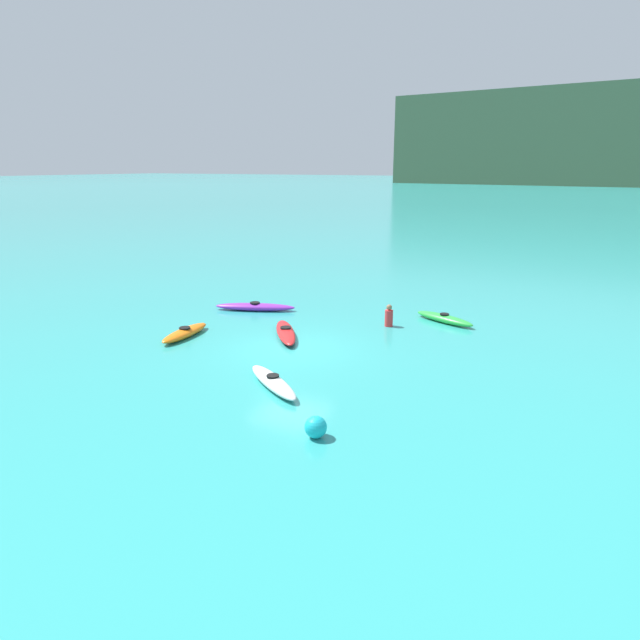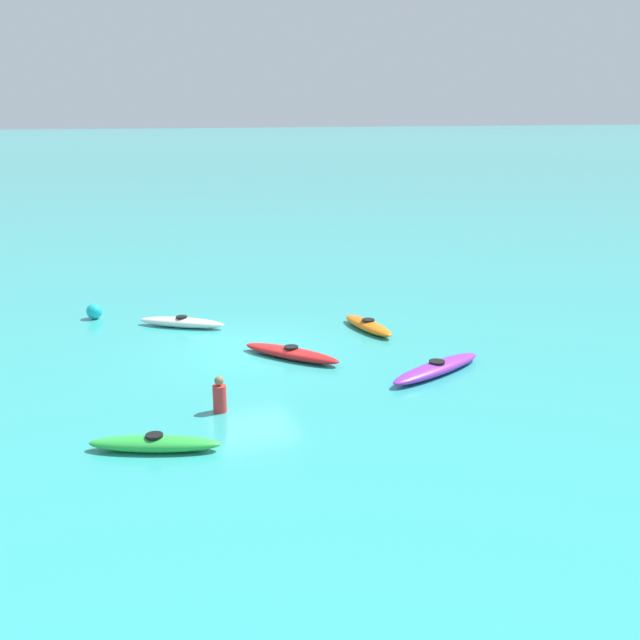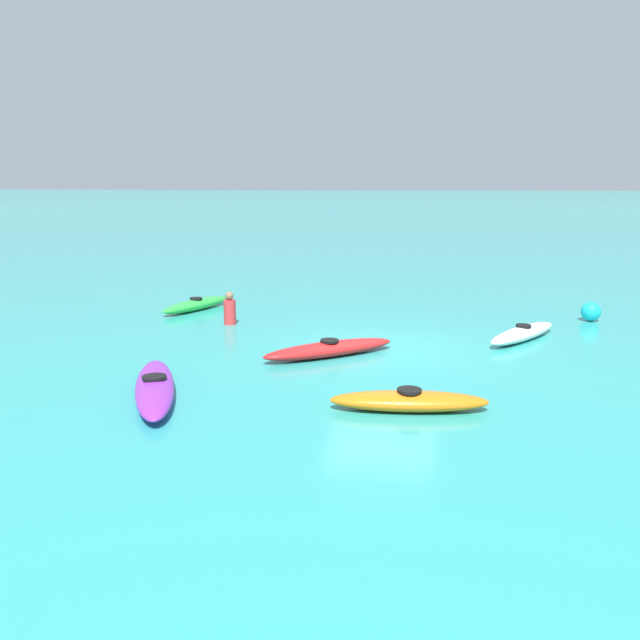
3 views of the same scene
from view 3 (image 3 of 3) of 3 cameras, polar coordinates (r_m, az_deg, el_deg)
ground_plane at (r=15.15m, az=5.37°, el=-2.47°), size 600.00×600.00×0.00m
kayak_green at (r=19.95m, az=-10.59°, el=1.31°), size 2.76×1.56×0.37m
kayak_purple at (r=12.13m, az=-14.02°, el=-5.62°), size 3.50×1.96×0.37m
kayak_red at (r=14.41m, az=0.82°, el=-2.50°), size 2.42×2.88×0.37m
kayak_orange at (r=11.15m, az=7.66°, el=-6.91°), size 0.94×2.68×0.37m
kayak_white at (r=16.63m, az=17.05°, el=-1.08°), size 2.73×2.11×0.37m
buoy_cyan at (r=19.47m, az=22.26°, el=0.68°), size 0.53×0.53×0.53m
person_near_shore at (r=17.76m, az=-7.76°, el=0.86°), size 0.43×0.43×0.88m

